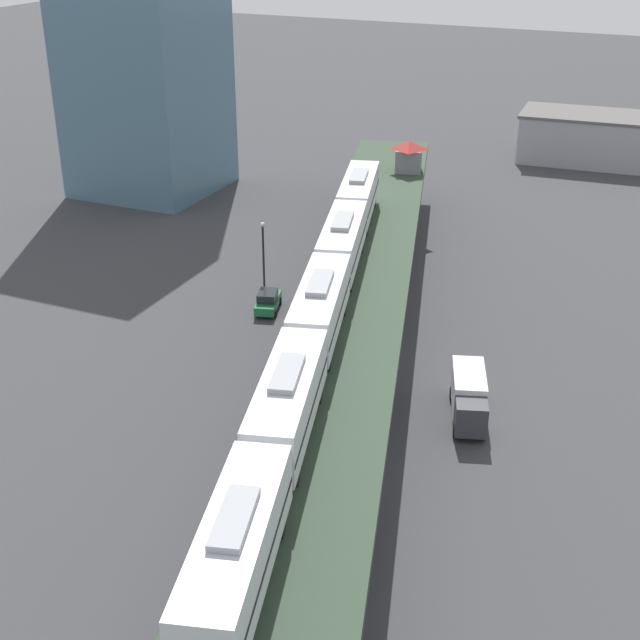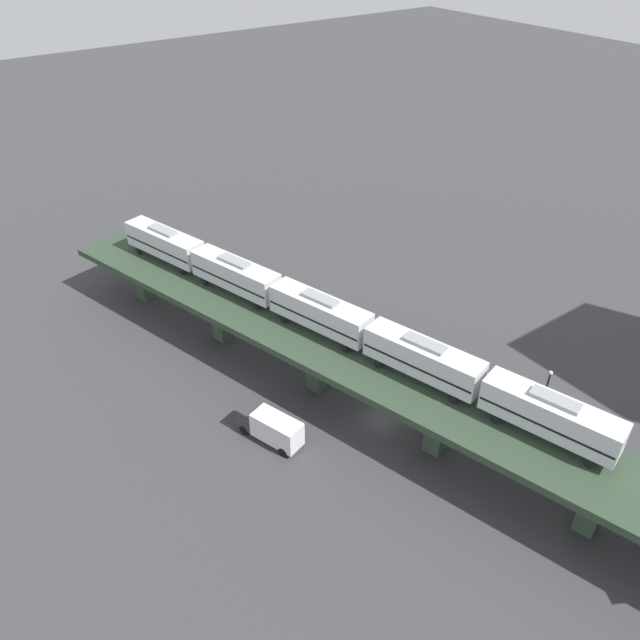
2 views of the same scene
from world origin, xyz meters
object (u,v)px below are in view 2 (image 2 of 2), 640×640
Objects in this scene: subway_train at (320,312)px; delivery_truck at (270,426)px; street_car_green at (496,404)px; street_lamp at (545,393)px.

delivery_truck is (9.63, 4.85, -7.38)m from subway_train.
street_car_green is 24.04m from delivery_truck.
subway_train reaches higher than street_lamp.
street_lamp reaches higher than delivery_truck.
street_car_green is (-12.00, 15.32, -8.20)m from subway_train.
street_car_green is 5.48m from street_lamp.
delivery_truck is at bearing 26.76° from subway_train.
street_car_green is at bearing 154.18° from delivery_truck.
subway_train is at bearing -53.15° from street_lamp.
street_lamp reaches higher than street_car_green.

